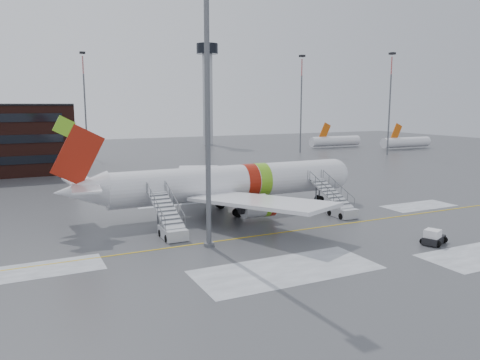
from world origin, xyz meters
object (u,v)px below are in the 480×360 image
airstair_fwd (338,206)px  pushback_tug (433,238)px  light_mast_near (207,89)px  airliner (225,183)px  airstair_aft (170,225)px

airstair_fwd → pushback_tug: airstair_fwd is taller
airstair_fwd → light_mast_near: bearing=-165.6°
pushback_tug → light_mast_near: size_ratio=0.10×
airliner → pushback_tug: size_ratio=12.93×
airliner → light_mast_near: size_ratio=1.35×
airstair_aft → light_mast_near: light_mast_near is taller
airstair_aft → airstair_fwd: bearing=0.0°
airliner → pushback_tug: bearing=-58.6°
airstair_aft → pushback_tug: (20.05, -12.50, -0.46)m
airstair_fwd → light_mast_near: 21.63m
airstair_aft → light_mast_near: 13.27m
airstair_aft → light_mast_near: bearing=-65.0°
airliner → pushback_tug: airliner is taller
airliner → airstair_aft: 10.94m
airstair_fwd → pushback_tug: size_ratio=2.84×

